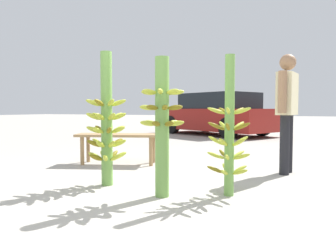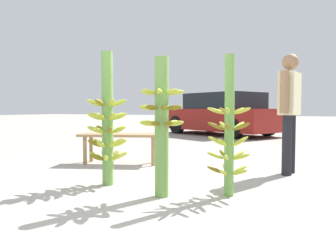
% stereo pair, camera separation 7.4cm
% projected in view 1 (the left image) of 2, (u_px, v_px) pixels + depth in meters
% --- Properties ---
extents(ground_plane, '(80.00, 80.00, 0.00)m').
position_uv_depth(ground_plane, '(143.00, 201.00, 3.13)').
color(ground_plane, '#9E998E').
extents(banana_stalk_left, '(0.48, 0.48, 1.54)m').
position_uv_depth(banana_stalk_left, '(107.00, 123.00, 3.77)').
color(banana_stalk_left, '#6B9E47').
rests_on(banana_stalk_left, ground_plane).
extents(banana_stalk_center, '(0.46, 0.46, 1.40)m').
position_uv_depth(banana_stalk_center, '(162.00, 123.00, 3.27)').
color(banana_stalk_center, '#6B9E47').
rests_on(banana_stalk_center, ground_plane).
extents(banana_stalk_right, '(0.46, 0.44, 1.43)m').
position_uv_depth(banana_stalk_right, '(229.00, 131.00, 3.32)').
color(banana_stalk_right, '#6B9E47').
rests_on(banana_stalk_right, ground_plane).
extents(vendor_person, '(0.27, 0.68, 1.62)m').
position_uv_depth(vendor_person, '(287.00, 104.00, 4.44)').
color(vendor_person, black).
rests_on(vendor_person, ground_plane).
extents(market_bench, '(1.40, 0.83, 0.48)m').
position_uv_depth(market_bench, '(118.00, 139.00, 5.26)').
color(market_bench, '#99754C').
rests_on(market_bench, ground_plane).
extents(parked_car, '(4.61, 3.59, 1.42)m').
position_uv_depth(parked_car, '(216.00, 115.00, 11.22)').
color(parked_car, maroon).
rests_on(parked_car, ground_plane).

